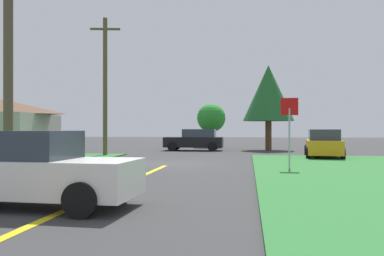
{
  "coord_description": "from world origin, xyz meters",
  "views": [
    {
      "loc": [
        3.68,
        -19.04,
        1.67
      ],
      "look_at": [
        0.45,
        4.51,
        1.7
      ],
      "focal_mm": 38.51,
      "sensor_mm": 36.0,
      "label": 1
    }
  ],
  "objects_px": {
    "car_behind_on_main_road": "(27,169)",
    "car_approaching_junction": "(195,140)",
    "car_on_crossroad": "(323,144)",
    "oak_tree_left": "(268,93)",
    "pine_tree_center": "(211,118)",
    "stop_sign": "(289,120)",
    "utility_pole_mid": "(105,85)",
    "utility_pole_near": "(8,68)"
  },
  "relations": [
    {
      "from": "car_behind_on_main_road",
      "to": "car_approaching_junction",
      "type": "bearing_deg",
      "value": 91.33
    },
    {
      "from": "car_on_crossroad",
      "to": "oak_tree_left",
      "type": "relative_size",
      "value": 0.72
    },
    {
      "from": "oak_tree_left",
      "to": "pine_tree_center",
      "type": "height_order",
      "value": "oak_tree_left"
    },
    {
      "from": "car_behind_on_main_road",
      "to": "pine_tree_center",
      "type": "height_order",
      "value": "pine_tree_center"
    },
    {
      "from": "stop_sign",
      "to": "utility_pole_mid",
      "type": "height_order",
      "value": "utility_pole_mid"
    },
    {
      "from": "car_approaching_junction",
      "to": "car_behind_on_main_road",
      "type": "distance_m",
      "value": 22.68
    },
    {
      "from": "car_on_crossroad",
      "to": "pine_tree_center",
      "type": "height_order",
      "value": "pine_tree_center"
    },
    {
      "from": "utility_pole_near",
      "to": "pine_tree_center",
      "type": "relative_size",
      "value": 1.97
    },
    {
      "from": "car_approaching_junction",
      "to": "utility_pole_mid",
      "type": "relative_size",
      "value": 0.53
    },
    {
      "from": "car_approaching_junction",
      "to": "car_behind_on_main_road",
      "type": "relative_size",
      "value": 0.95
    },
    {
      "from": "car_approaching_junction",
      "to": "oak_tree_left",
      "type": "bearing_deg",
      "value": -169.02
    },
    {
      "from": "car_behind_on_main_road",
      "to": "car_on_crossroad",
      "type": "bearing_deg",
      "value": 63.68
    },
    {
      "from": "utility_pole_near",
      "to": "utility_pole_mid",
      "type": "relative_size",
      "value": 0.92
    },
    {
      "from": "car_behind_on_main_road",
      "to": "pine_tree_center",
      "type": "relative_size",
      "value": 1.19
    },
    {
      "from": "utility_pole_near",
      "to": "car_behind_on_main_road",
      "type": "bearing_deg",
      "value": -55.24
    },
    {
      "from": "utility_pole_near",
      "to": "oak_tree_left",
      "type": "xyz_separation_m",
      "value": [
        10.34,
        17.77,
        0.44
      ]
    },
    {
      "from": "stop_sign",
      "to": "oak_tree_left",
      "type": "height_order",
      "value": "oak_tree_left"
    },
    {
      "from": "utility_pole_near",
      "to": "stop_sign",
      "type": "bearing_deg",
      "value": 13.13
    },
    {
      "from": "car_on_crossroad",
      "to": "pine_tree_center",
      "type": "distance_m",
      "value": 14.81
    },
    {
      "from": "utility_pole_near",
      "to": "oak_tree_left",
      "type": "height_order",
      "value": "utility_pole_near"
    },
    {
      "from": "car_approaching_junction",
      "to": "pine_tree_center",
      "type": "bearing_deg",
      "value": -97.02
    },
    {
      "from": "utility_pole_mid",
      "to": "car_on_crossroad",
      "type": "bearing_deg",
      "value": 0.52
    },
    {
      "from": "car_approaching_junction",
      "to": "car_on_crossroad",
      "type": "bearing_deg",
      "value": 139.77
    },
    {
      "from": "car_behind_on_main_road",
      "to": "pine_tree_center",
      "type": "xyz_separation_m",
      "value": [
        1.39,
        28.41,
        1.8
      ]
    },
    {
      "from": "oak_tree_left",
      "to": "car_approaching_junction",
      "type": "bearing_deg",
      "value": -169.0
    },
    {
      "from": "car_approaching_junction",
      "to": "utility_pole_near",
      "type": "bearing_deg",
      "value": 73.86
    },
    {
      "from": "utility_pole_near",
      "to": "oak_tree_left",
      "type": "distance_m",
      "value": 20.57
    },
    {
      "from": "pine_tree_center",
      "to": "car_behind_on_main_road",
      "type": "bearing_deg",
      "value": -92.8
    },
    {
      "from": "car_approaching_junction",
      "to": "pine_tree_center",
      "type": "xyz_separation_m",
      "value": [
        0.7,
        5.73,
        1.8
      ]
    },
    {
      "from": "car_on_crossroad",
      "to": "utility_pole_mid",
      "type": "distance_m",
      "value": 13.23
    },
    {
      "from": "utility_pole_mid",
      "to": "oak_tree_left",
      "type": "bearing_deg",
      "value": 38.81
    },
    {
      "from": "utility_pole_mid",
      "to": "stop_sign",
      "type": "bearing_deg",
      "value": -35.43
    },
    {
      "from": "car_on_crossroad",
      "to": "utility_pole_mid",
      "type": "relative_size",
      "value": 0.57
    },
    {
      "from": "stop_sign",
      "to": "oak_tree_left",
      "type": "xyz_separation_m",
      "value": [
        -0.09,
        15.34,
        2.37
      ]
    },
    {
      "from": "stop_sign",
      "to": "car_approaching_junction",
      "type": "height_order",
      "value": "stop_sign"
    },
    {
      "from": "car_on_crossroad",
      "to": "stop_sign",
      "type": "bearing_deg",
      "value": 166.77
    },
    {
      "from": "stop_sign",
      "to": "car_on_crossroad",
      "type": "height_order",
      "value": "stop_sign"
    },
    {
      "from": "oak_tree_left",
      "to": "utility_pole_near",
      "type": "bearing_deg",
      "value": -120.2
    },
    {
      "from": "utility_pole_mid",
      "to": "car_behind_on_main_road",
      "type": "bearing_deg",
      "value": -76.07
    },
    {
      "from": "stop_sign",
      "to": "utility_pole_near",
      "type": "bearing_deg",
      "value": 13.99
    },
    {
      "from": "utility_pole_mid",
      "to": "pine_tree_center",
      "type": "height_order",
      "value": "utility_pole_mid"
    },
    {
      "from": "stop_sign",
      "to": "pine_tree_center",
      "type": "bearing_deg",
      "value": -75.38
    }
  ]
}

